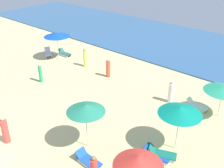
{
  "coord_description": "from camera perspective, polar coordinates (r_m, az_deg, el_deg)",
  "views": [
    {
      "loc": [
        12.78,
        -3.17,
        10.03
      ],
      "look_at": [
        1.43,
        9.73,
        1.08
      ],
      "focal_mm": 43.56,
      "sensor_mm": 36.0,
      "label": 1
    }
  ],
  "objects": [
    {
      "name": "ocean",
      "position": [
        31.13,
        14.96,
        7.89
      ],
      "size": [
        60.0,
        13.17,
        0.12
      ],
      "primitive_type": "cube",
      "color": "#315E8C",
      "rests_on": "ground_plane"
    },
    {
      "name": "umbrella_0",
      "position": [
        14.28,
        14.11,
        -5.37
      ],
      "size": [
        2.28,
        2.28,
        2.69
      ],
      "color": "silver",
      "rests_on": "ground_plane"
    },
    {
      "name": "lounge_chair_0_0",
      "position": [
        14.77,
        9.38,
        -14.41
      ],
      "size": [
        1.47,
        0.84,
        0.62
      ],
      "rotation": [
        0.0,
        0.0,
        1.73
      ],
      "color": "silver",
      "rests_on": "ground_plane"
    },
    {
      "name": "lounge_chair_0_1",
      "position": [
        14.84,
        10.37,
        -14.24
      ],
      "size": [
        1.56,
        1.07,
        0.65
      ],
      "rotation": [
        0.0,
        0.0,
        1.96
      ],
      "color": "silver",
      "rests_on": "ground_plane"
    },
    {
      "name": "umbrella_1",
      "position": [
        14.08,
        -5.54,
        -5.08
      ],
      "size": [
        2.05,
        2.05,
        2.68
      ],
      "color": "silver",
      "rests_on": "ground_plane"
    },
    {
      "name": "lounge_chair_1_0",
      "position": [
        14.39,
        -5.05,
        -15.62
      ],
      "size": [
        1.48,
        0.65,
        0.57
      ],
      "rotation": [
        0.0,
        0.0,
        1.54
      ],
      "color": "silver",
      "rests_on": "ground_plane"
    },
    {
      "name": "umbrella_2",
      "position": [
        11.06,
        5.55,
        -15.75
      ],
      "size": [
        2.04,
        2.04,
        2.73
      ],
      "color": "silver",
      "rests_on": "ground_plane"
    },
    {
      "name": "umbrella_4",
      "position": [
        18.11,
        22.31,
        -0.89
      ],
      "size": [
        2.37,
        2.37,
        2.22
      ],
      "color": "silver",
      "rests_on": "ground_plane"
    },
    {
      "name": "lounge_chair_4_0",
      "position": [
        19.37,
        17.27,
        -4.29
      ],
      "size": [
        1.45,
        0.67,
        0.62
      ],
      "rotation": [
        0.0,
        0.0,
        1.61
      ],
      "color": "silver",
      "rests_on": "ground_plane"
    },
    {
      "name": "umbrella_5",
      "position": [
        26.21,
        -11.49,
        10.12
      ],
      "size": [
        2.46,
        2.46,
        2.62
      ],
      "color": "silver",
      "rests_on": "ground_plane"
    },
    {
      "name": "lounge_chair_5_0",
      "position": [
        27.65,
        -9.94,
        6.36
      ],
      "size": [
        1.46,
        0.62,
        0.63
      ],
      "rotation": [
        0.0,
        0.0,
        1.6
      ],
      "color": "silver",
      "rests_on": "ground_plane"
    },
    {
      "name": "lounge_chair_5_1",
      "position": [
        28.0,
        -13.28,
        6.32
      ],
      "size": [
        1.57,
        1.25,
        0.71
      ],
      "rotation": [
        0.0,
        0.0,
        1.03
      ],
      "color": "silver",
      "rests_on": "ground_plane"
    },
    {
      "name": "beachgoer_0",
      "position": [
        19.38,
        12.24,
        -1.79
      ],
      "size": [
        0.53,
        0.53,
        1.63
      ],
      "rotation": [
        0.0,
        0.0,
        3.98
      ],
      "color": "white",
      "rests_on": "ground_plane"
    },
    {
      "name": "beachgoer_1",
      "position": [
        24.67,
        -5.62,
        5.45
      ],
      "size": [
        0.43,
        0.43,
        1.74
      ],
      "rotation": [
        0.0,
        0.0,
        2.88
      ],
      "color": "#E2F267",
      "rests_on": "ground_plane"
    },
    {
      "name": "beachgoer_2",
      "position": [
        22.6,
        -0.82,
        3.27
      ],
      "size": [
        0.44,
        0.44,
        1.62
      ],
      "rotation": [
        0.0,
        0.0,
        1.84
      ],
      "color": "#F34F39",
      "rests_on": "ground_plane"
    },
    {
      "name": "beachgoer_4",
      "position": [
        22.45,
        -14.8,
        2.24
      ],
      "size": [
        0.39,
        0.39,
        1.61
      ],
      "rotation": [
        0.0,
        0.0,
        0.96
      ],
      "color": "#2CAD6C",
      "rests_on": "ground_plane"
    },
    {
      "name": "beachgoer_5",
      "position": [
        16.4,
        -21.53,
        -9.08
      ],
      "size": [
        0.52,
        0.52,
        1.68
      ],
      "rotation": [
        0.0,
        0.0,
        3.73
      ],
      "color": "#D24948",
      "rests_on": "ground_plane"
    },
    {
      "name": "beach_ball_0",
      "position": [
        19.14,
        15.32,
        -4.66
      ],
      "size": [
        0.3,
        0.3,
        0.3
      ],
      "primitive_type": "sphere",
      "color": "#F33345",
      "rests_on": "ground_plane"
    }
  ]
}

